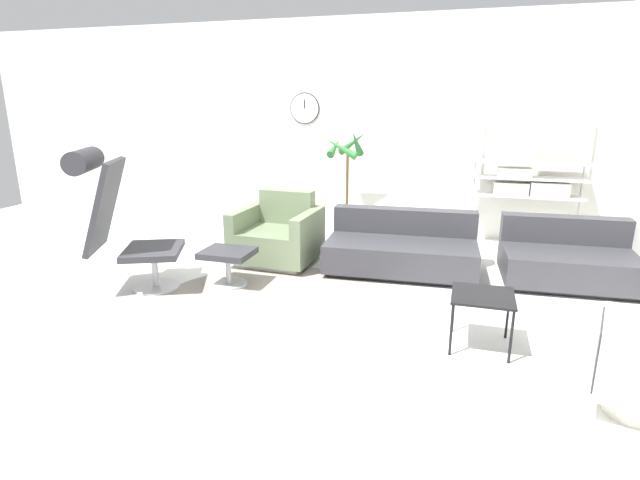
{
  "coord_description": "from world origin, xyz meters",
  "views": [
    {
      "loc": [
        1.46,
        -3.95,
        1.76
      ],
      "look_at": [
        0.23,
        0.16,
        0.55
      ],
      "focal_mm": 28.0,
      "sensor_mm": 36.0,
      "label": 1
    }
  ],
  "objects_px": {
    "ottoman": "(228,259)",
    "armchair_red": "(278,237)",
    "couch_second": "(567,261)",
    "shelf_unit": "(534,177)",
    "lounge_chair": "(115,209)",
    "side_table": "(483,300)",
    "potted_plant": "(346,197)",
    "crt_television": "(640,364)",
    "couch_low": "(401,250)"
  },
  "relations": [
    {
      "from": "ottoman",
      "to": "armchair_red",
      "type": "relative_size",
      "value": 0.53
    },
    {
      "from": "lounge_chair",
      "to": "shelf_unit",
      "type": "height_order",
      "value": "shelf_unit"
    },
    {
      "from": "shelf_unit",
      "to": "potted_plant",
      "type": "bearing_deg",
      "value": -173.41
    },
    {
      "from": "couch_low",
      "to": "shelf_unit",
      "type": "xyz_separation_m",
      "value": [
        1.37,
        1.37,
        0.64
      ]
    },
    {
      "from": "ottoman",
      "to": "potted_plant",
      "type": "distance_m",
      "value": 2.17
    },
    {
      "from": "couch_low",
      "to": "crt_television",
      "type": "height_order",
      "value": "couch_low"
    },
    {
      "from": "potted_plant",
      "to": "armchair_red",
      "type": "bearing_deg",
      "value": -112.07
    },
    {
      "from": "couch_second",
      "to": "crt_television",
      "type": "relative_size",
      "value": 2.21
    },
    {
      "from": "side_table",
      "to": "crt_television",
      "type": "bearing_deg",
      "value": -35.27
    },
    {
      "from": "couch_low",
      "to": "crt_television",
      "type": "bearing_deg",
      "value": 123.87
    },
    {
      "from": "crt_television",
      "to": "shelf_unit",
      "type": "relative_size",
      "value": 0.34
    },
    {
      "from": "couch_second",
      "to": "crt_television",
      "type": "xyz_separation_m",
      "value": [
        0.01,
        -2.26,
        0.09
      ]
    },
    {
      "from": "side_table",
      "to": "potted_plant",
      "type": "relative_size",
      "value": 0.31
    },
    {
      "from": "armchair_red",
      "to": "side_table",
      "type": "relative_size",
      "value": 2.06
    },
    {
      "from": "crt_television",
      "to": "potted_plant",
      "type": "xyz_separation_m",
      "value": [
        -2.52,
        3.26,
        0.23
      ]
    },
    {
      "from": "armchair_red",
      "to": "couch_second",
      "type": "relative_size",
      "value": 0.7
    },
    {
      "from": "lounge_chair",
      "to": "shelf_unit",
      "type": "distance_m",
      "value": 4.71
    },
    {
      "from": "shelf_unit",
      "to": "armchair_red",
      "type": "bearing_deg",
      "value": -152.02
    },
    {
      "from": "crt_television",
      "to": "potted_plant",
      "type": "bearing_deg",
      "value": 51.61
    },
    {
      "from": "lounge_chair",
      "to": "armchair_red",
      "type": "xyz_separation_m",
      "value": [
        1.12,
        1.25,
        -0.51
      ]
    },
    {
      "from": "ottoman",
      "to": "shelf_unit",
      "type": "xyz_separation_m",
      "value": [
        2.94,
        2.3,
        0.6
      ]
    },
    {
      "from": "shelf_unit",
      "to": "lounge_chair",
      "type": "bearing_deg",
      "value": -144.98
    },
    {
      "from": "side_table",
      "to": "lounge_chair",
      "type": "bearing_deg",
      "value": 176.13
    },
    {
      "from": "lounge_chair",
      "to": "couch_second",
      "type": "bearing_deg",
      "value": 85.73
    },
    {
      "from": "couch_second",
      "to": "shelf_unit",
      "type": "relative_size",
      "value": 0.76
    },
    {
      "from": "crt_television",
      "to": "couch_low",
      "type": "bearing_deg",
      "value": 51.2
    },
    {
      "from": "lounge_chair",
      "to": "crt_television",
      "type": "distance_m",
      "value": 4.23
    },
    {
      "from": "lounge_chair",
      "to": "couch_low",
      "type": "xyz_separation_m",
      "value": [
        2.48,
        1.33,
        -0.56
      ]
    },
    {
      "from": "potted_plant",
      "to": "crt_television",
      "type": "bearing_deg",
      "value": -52.33
    },
    {
      "from": "lounge_chair",
      "to": "ottoman",
      "type": "bearing_deg",
      "value": 90.0
    },
    {
      "from": "couch_low",
      "to": "ottoman",
      "type": "bearing_deg",
      "value": 27.49
    },
    {
      "from": "couch_second",
      "to": "shelf_unit",
      "type": "bearing_deg",
      "value": -82.19
    },
    {
      "from": "couch_second",
      "to": "side_table",
      "type": "relative_size",
      "value": 2.93
    },
    {
      "from": "side_table",
      "to": "potted_plant",
      "type": "distance_m",
      "value": 3.15
    },
    {
      "from": "lounge_chair",
      "to": "armchair_red",
      "type": "relative_size",
      "value": 1.49
    },
    {
      "from": "ottoman",
      "to": "shelf_unit",
      "type": "relative_size",
      "value": 0.29
    },
    {
      "from": "ottoman",
      "to": "couch_low",
      "type": "height_order",
      "value": "couch_low"
    },
    {
      "from": "lounge_chair",
      "to": "ottoman",
      "type": "height_order",
      "value": "lounge_chair"
    },
    {
      "from": "armchair_red",
      "to": "potted_plant",
      "type": "relative_size",
      "value": 0.64
    },
    {
      "from": "lounge_chair",
      "to": "potted_plant",
      "type": "relative_size",
      "value": 0.95
    },
    {
      "from": "couch_second",
      "to": "crt_television",
      "type": "height_order",
      "value": "couch_second"
    },
    {
      "from": "couch_second",
      "to": "side_table",
      "type": "height_order",
      "value": "couch_second"
    },
    {
      "from": "potted_plant",
      "to": "shelf_unit",
      "type": "distance_m",
      "value": 2.29
    },
    {
      "from": "ottoman",
      "to": "side_table",
      "type": "distance_m",
      "value": 2.44
    },
    {
      "from": "side_table",
      "to": "potted_plant",
      "type": "xyz_separation_m",
      "value": [
        -1.67,
        2.66,
        0.18
      ]
    },
    {
      "from": "side_table",
      "to": "crt_television",
      "type": "distance_m",
      "value": 1.04
    },
    {
      "from": "armchair_red",
      "to": "crt_television",
      "type": "bearing_deg",
      "value": 147.79
    },
    {
      "from": "ottoman",
      "to": "armchair_red",
      "type": "distance_m",
      "value": 0.87
    },
    {
      "from": "couch_second",
      "to": "potted_plant",
      "type": "distance_m",
      "value": 2.72
    },
    {
      "from": "couch_second",
      "to": "potted_plant",
      "type": "relative_size",
      "value": 0.91
    }
  ]
}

